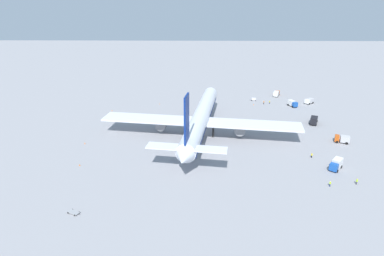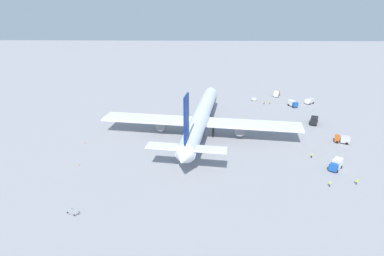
{
  "view_description": "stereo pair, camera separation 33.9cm",
  "coord_description": "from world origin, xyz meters",
  "px_view_note": "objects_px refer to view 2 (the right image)",
  "views": [
    {
      "loc": [
        -116.64,
        1.22,
        47.71
      ],
      "look_at": [
        -5.13,
        3.31,
        4.0
      ],
      "focal_mm": 30.83,
      "sensor_mm": 36.0,
      "label": 1
    },
    {
      "loc": [
        -116.63,
        0.88,
        47.71
      ],
      "look_at": [
        -5.13,
        3.31,
        4.0
      ],
      "focal_mm": 30.83,
      "sensor_mm": 36.0,
      "label": 2
    }
  ],
  "objects_px": {
    "baggage_cart_1": "(73,212)",
    "ground_worker_1": "(264,102)",
    "service_truck_1": "(336,164)",
    "airliner": "(201,118)",
    "traffic_cone_1": "(85,143)",
    "ground_worker_0": "(330,184)",
    "traffic_cone_4": "(254,105)",
    "service_truck_5": "(314,120)",
    "traffic_cone_3": "(112,110)",
    "ground_worker_3": "(357,182)",
    "ground_worker_4": "(312,155)",
    "service_truck_0": "(277,93)",
    "service_truck_2": "(310,101)",
    "service_truck_3": "(343,139)",
    "traffic_cone_0": "(160,104)",
    "baggage_cart_0": "(254,99)",
    "traffic_cone_2": "(79,165)",
    "service_truck_4": "(293,103)",
    "ground_worker_2": "(270,102)"
  },
  "relations": [
    {
      "from": "airliner",
      "to": "traffic_cone_2",
      "type": "height_order",
      "value": "airliner"
    },
    {
      "from": "airliner",
      "to": "baggage_cart_1",
      "type": "height_order",
      "value": "airliner"
    },
    {
      "from": "service_truck_3",
      "to": "traffic_cone_3",
      "type": "height_order",
      "value": "service_truck_3"
    },
    {
      "from": "service_truck_5",
      "to": "baggage_cart_1",
      "type": "relative_size",
      "value": 2.1
    },
    {
      "from": "ground_worker_0",
      "to": "traffic_cone_1",
      "type": "distance_m",
      "value": 80.73
    },
    {
      "from": "service_truck_3",
      "to": "traffic_cone_3",
      "type": "distance_m",
      "value": 96.84
    },
    {
      "from": "airliner",
      "to": "traffic_cone_0",
      "type": "bearing_deg",
      "value": 27.25
    },
    {
      "from": "service_truck_5",
      "to": "traffic_cone_3",
      "type": "xyz_separation_m",
      "value": [
        14.83,
        86.8,
        -1.42
      ]
    },
    {
      "from": "service_truck_2",
      "to": "baggage_cart_1",
      "type": "height_order",
      "value": "service_truck_2"
    },
    {
      "from": "service_truck_5",
      "to": "traffic_cone_1",
      "type": "height_order",
      "value": "service_truck_5"
    },
    {
      "from": "service_truck_1",
      "to": "traffic_cone_4",
      "type": "bearing_deg",
      "value": 12.95
    },
    {
      "from": "service_truck_3",
      "to": "baggage_cart_1",
      "type": "bearing_deg",
      "value": 118.03
    },
    {
      "from": "service_truck_5",
      "to": "ground_worker_1",
      "type": "distance_m",
      "value": 31.09
    },
    {
      "from": "service_truck_1",
      "to": "traffic_cone_1",
      "type": "relative_size",
      "value": 10.59
    },
    {
      "from": "service_truck_2",
      "to": "traffic_cone_0",
      "type": "bearing_deg",
      "value": 91.69
    },
    {
      "from": "baggage_cart_0",
      "to": "baggage_cart_1",
      "type": "relative_size",
      "value": 0.92
    },
    {
      "from": "service_truck_3",
      "to": "traffic_cone_0",
      "type": "distance_m",
      "value": 83.25
    },
    {
      "from": "ground_worker_3",
      "to": "traffic_cone_3",
      "type": "distance_m",
      "value": 104.03
    },
    {
      "from": "baggage_cart_1",
      "to": "ground_worker_1",
      "type": "height_order",
      "value": "ground_worker_1"
    },
    {
      "from": "baggage_cart_0",
      "to": "traffic_cone_4",
      "type": "bearing_deg",
      "value": 171.56
    },
    {
      "from": "airliner",
      "to": "traffic_cone_2",
      "type": "distance_m",
      "value": 45.82
    },
    {
      "from": "ground_worker_4",
      "to": "service_truck_2",
      "type": "bearing_deg",
      "value": -16.53
    },
    {
      "from": "service_truck_3",
      "to": "service_truck_2",
      "type": "bearing_deg",
      "value": -3.62
    },
    {
      "from": "service_truck_4",
      "to": "traffic_cone_2",
      "type": "bearing_deg",
      "value": 127.17
    },
    {
      "from": "baggage_cart_1",
      "to": "traffic_cone_3",
      "type": "xyz_separation_m",
      "value": [
        76.96,
        9.73,
        0.01
      ]
    },
    {
      "from": "ground_worker_0",
      "to": "traffic_cone_4",
      "type": "height_order",
      "value": "ground_worker_0"
    },
    {
      "from": "service_truck_2",
      "to": "ground_worker_0",
      "type": "relative_size",
      "value": 3.08
    },
    {
      "from": "service_truck_3",
      "to": "service_truck_4",
      "type": "bearing_deg",
      "value": 8.71
    },
    {
      "from": "service_truck_0",
      "to": "traffic_cone_3",
      "type": "distance_m",
      "value": 84.74
    },
    {
      "from": "airliner",
      "to": "traffic_cone_4",
      "type": "distance_m",
      "value": 46.04
    },
    {
      "from": "ground_worker_3",
      "to": "traffic_cone_3",
      "type": "height_order",
      "value": "ground_worker_3"
    },
    {
      "from": "service_truck_5",
      "to": "traffic_cone_1",
      "type": "relative_size",
      "value": 13.17
    },
    {
      "from": "ground_worker_1",
      "to": "service_truck_5",
      "type": "bearing_deg",
      "value": -150.26
    },
    {
      "from": "baggage_cart_0",
      "to": "traffic_cone_2",
      "type": "relative_size",
      "value": 5.77
    },
    {
      "from": "service_truck_1",
      "to": "traffic_cone_4",
      "type": "relative_size",
      "value": 10.59
    },
    {
      "from": "ground_worker_2",
      "to": "ground_worker_0",
      "type": "bearing_deg",
      "value": -179.12
    },
    {
      "from": "service_truck_1",
      "to": "airliner",
      "type": "bearing_deg",
      "value": 56.89
    },
    {
      "from": "baggage_cart_0",
      "to": "traffic_cone_3",
      "type": "relative_size",
      "value": 5.77
    },
    {
      "from": "ground_worker_1",
      "to": "traffic_cone_4",
      "type": "bearing_deg",
      "value": 107.71
    },
    {
      "from": "service_truck_3",
      "to": "ground_worker_0",
      "type": "distance_m",
      "value": 33.53
    },
    {
      "from": "service_truck_3",
      "to": "baggage_cart_0",
      "type": "bearing_deg",
      "value": 24.36
    },
    {
      "from": "service_truck_0",
      "to": "service_truck_4",
      "type": "bearing_deg",
      "value": -168.25
    },
    {
      "from": "service_truck_2",
      "to": "traffic_cone_3",
      "type": "relative_size",
      "value": 9.37
    },
    {
      "from": "service_truck_0",
      "to": "service_truck_2",
      "type": "relative_size",
      "value": 1.25
    },
    {
      "from": "airliner",
      "to": "ground_worker_1",
      "type": "relative_size",
      "value": 45.25
    },
    {
      "from": "service_truck_2",
      "to": "baggage_cart_1",
      "type": "xyz_separation_m",
      "value": [
        -90.21,
        83.98,
        -1.14
      ]
    },
    {
      "from": "ground_worker_3",
      "to": "ground_worker_4",
      "type": "distance_m",
      "value": 17.84
    },
    {
      "from": "service_truck_0",
      "to": "ground_worker_1",
      "type": "relative_size",
      "value": 3.83
    },
    {
      "from": "airliner",
      "to": "ground_worker_0",
      "type": "bearing_deg",
      "value": -136.18
    },
    {
      "from": "ground_worker_4",
      "to": "ground_worker_1",
      "type": "bearing_deg",
      "value": 4.64
    }
  ]
}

